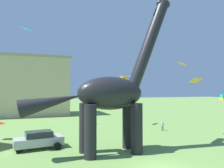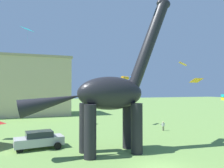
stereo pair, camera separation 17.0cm
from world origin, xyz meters
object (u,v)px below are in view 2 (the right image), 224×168
Objects in this scene: kite_trailing at (183,64)px; kite_mid_center at (126,78)px; parked_sedan_left at (39,139)px; dinosaur_sculpture at (110,93)px; kite_high_left at (196,80)px; kite_drifting at (27,29)px; person_far_spectator at (163,125)px; kite_mid_left at (224,97)px.

kite_trailing reaches higher than kite_mid_center.
parked_sedan_left is at bearing 178.42° from kite_trailing.
kite_trailing is at bearing 44.20° from dinosaur_sculpture.
kite_high_left reaches higher than parked_sedan_left.
kite_drifting reaches higher than parked_sedan_left.
kite_mid_center is at bearing 120.57° from person_far_spectator.
kite_mid_center is at bearing 94.27° from kite_high_left.
kite_mid_left reaches higher than parked_sedan_left.
parked_sedan_left is 16.71m from kite_mid_center.
kite_mid_center is at bearing 106.52° from kite_trailing.
kite_drifting is at bearing 155.36° from person_far_spectator.
kite_high_left is (-9.53, -5.77, 1.84)m from kite_mid_left.
kite_mid_left is (7.73, 1.57, -3.92)m from kite_trailing.
kite_mid_center is (-2.82, 9.53, -1.12)m from kite_trailing.
dinosaur_sculpture reaches higher than kite_mid_left.
kite_high_left is at bearing -97.29° from person_far_spectator.
dinosaur_sculpture is 9.73× the size of kite_trailing.
kite_trailing is at bearing -73.48° from kite_mid_center.
parked_sedan_left is 1.86× the size of kite_drifting.
parked_sedan_left is at bearing -83.42° from kite_drifting.
parked_sedan_left is 23.37m from kite_mid_left.
kite_mid_center is (-2.74, 5.63, 6.38)m from person_far_spectator.
parked_sedan_left is 15.27m from kite_high_left.
dinosaur_sculpture is 7.94× the size of kite_mid_center.
kite_trailing is at bearing -9.03° from parked_sedan_left.
parked_sedan_left is 18.55m from kite_drifting.
person_far_spectator is at bearing 163.43° from kite_mid_left.
kite_mid_center reaches higher than parked_sedan_left.
dinosaur_sculpture is at bearing 171.83° from kite_high_left.
person_far_spectator is at bearing -29.29° from kite_drifting.
kite_drifting is (-7.02, 16.34, 9.11)m from dinosaur_sculpture.
kite_mid_center is at bearing 87.88° from dinosaur_sculpture.
dinosaur_sculpture is at bearing -66.75° from kite_drifting.
kite_drifting reaches higher than kite_high_left.
kite_trailing is 8.81m from kite_mid_left.
kite_trailing is (0.09, -3.89, 7.50)m from person_far_spectator.
kite_drifting reaches higher than person_far_spectator.
person_far_spectator is (9.72, 6.94, -4.27)m from dinosaur_sculpture.
kite_mid_left is (17.54, 4.62, -0.69)m from dinosaur_sculpture.
kite_mid_center reaches higher than kite_high_left.
dinosaur_sculpture is at bearing -162.71° from kite_trailing.
dinosaur_sculpture is 5.82× the size of kite_drifting.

